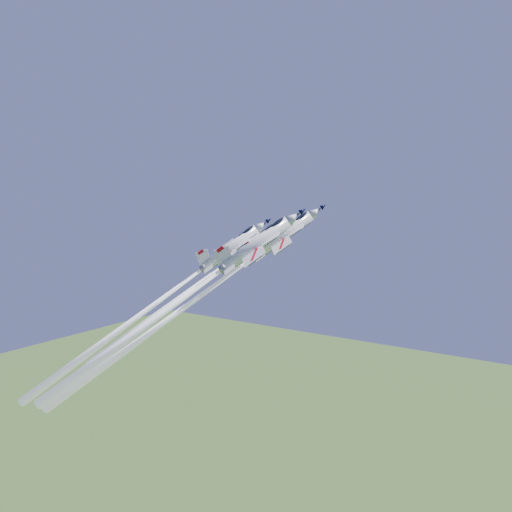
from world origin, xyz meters
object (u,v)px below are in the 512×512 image
Objects in this scene: jet_right at (174,305)px; jet_left at (191,289)px; jet_slot at (148,309)px; jet_lead at (187,306)px.

jet_left is at bearing 166.50° from jet_right.
jet_right is 1.00× the size of jet_slot.
jet_right is (5.63, -11.13, -0.48)m from jet_left.
jet_right is at bearing -13.50° from jet_left.
jet_lead reaches higher than jet_left.
jet_right is at bearing 36.27° from jet_slot.
jet_lead is 1.13× the size of jet_right.
jet_left is at bearing 170.56° from jet_lead.
jet_lead is 6.96m from jet_slot.
jet_left is 12.48m from jet_right.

